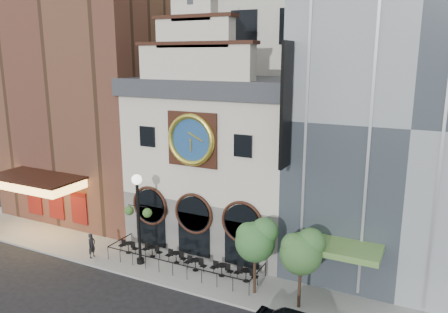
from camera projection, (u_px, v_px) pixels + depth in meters
ground at (162, 286)px, 26.84m from camera, size 120.00×120.00×0.00m
sidewalk at (184, 268)px, 29.00m from camera, size 44.00×5.00×0.15m
clock_building at (220, 156)px, 32.16m from camera, size 12.60×8.78×18.65m
theater_building at (100, 71)px, 38.39m from camera, size 14.00×15.60×25.00m
retail_building at (418, 116)px, 27.60m from camera, size 14.00×14.40×20.00m
cafe_railing at (183, 261)px, 28.88m from camera, size 10.60×2.60×0.90m
bistro_0 at (128, 247)px, 30.98m from camera, size 1.58×0.68×0.90m
bistro_1 at (152, 251)px, 30.38m from camera, size 1.58×0.68×0.90m
bistro_2 at (176, 257)px, 29.45m from camera, size 1.58×0.68×0.90m
bistro_3 at (195, 264)px, 28.44m from camera, size 1.58×0.68×0.90m
bistro_4 at (222, 269)px, 27.72m from camera, size 1.58×0.68×0.90m
bistro_5 at (246, 274)px, 27.06m from camera, size 1.58×0.68×0.90m
pedestrian at (92, 246)px, 30.24m from camera, size 0.43×0.64×1.74m
lamppost at (138, 209)px, 28.69m from camera, size 1.98×0.81×6.23m
tree_left at (256, 239)px, 25.10m from camera, size 2.42×2.33×4.66m
tree_right at (302, 250)px, 23.65m from camera, size 2.41×2.32×4.64m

